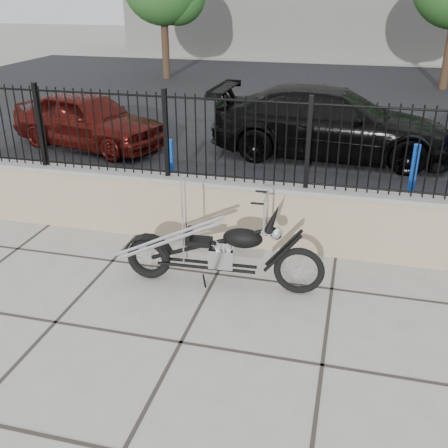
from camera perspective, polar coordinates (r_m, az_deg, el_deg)
name	(u,v)px	position (r m, az deg, el deg)	size (l,w,h in m)	color
ground_plane	(181,343)	(5.77, -4.72, -12.73)	(90.00, 90.00, 0.00)	#99968E
parking_lot	(306,106)	(17.25, 8.91, 12.60)	(30.00, 30.00, 0.00)	black
retaining_wall	(234,212)	(7.62, 1.14, 1.29)	(14.00, 0.36, 0.96)	gray
iron_fence	(235,140)	(7.26, 1.21, 9.15)	(14.00, 0.08, 1.20)	black
chopper_motorcycle	(218,234)	(6.40, -0.66, -1.08)	(2.40, 0.42, 1.44)	black
car_red	(88,120)	(12.79, -14.56, 10.95)	(1.53, 3.80, 1.29)	#470E0A
car_black	(331,123)	(11.88, 11.56, 10.76)	(2.11, 5.20, 1.51)	black
bollard_a	(171,162)	(10.04, -5.82, 6.72)	(0.10, 0.10, 0.87)	#0E2AD6
bollard_b	(413,172)	(9.80, 19.92, 5.32)	(0.12, 0.12, 1.00)	#0C38BA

